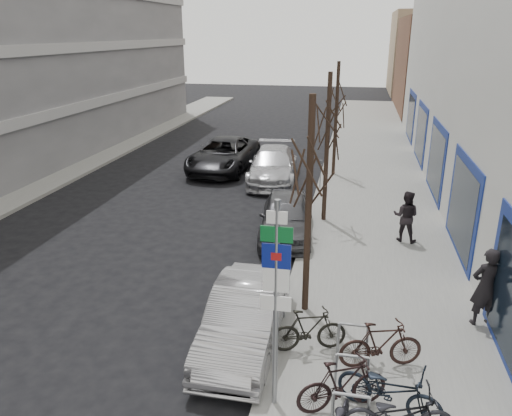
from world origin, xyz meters
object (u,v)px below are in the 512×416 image
at_px(tree_far, 337,92).
at_px(bike_mid_curb, 390,386).
at_px(bike_rack, 352,369).
at_px(bike_far_curb, 399,411).
at_px(bike_near_right, 342,384).
at_px(parked_car_front, 245,317).
at_px(bike_far_inner, 381,344).
at_px(pedestrian_near, 486,287).
at_px(parked_car_back, 273,165).
at_px(lane_car, 224,155).
at_px(meter_front, 285,289).
at_px(bike_mid_inner, 309,329).
at_px(parked_car_mid, 286,216).
at_px(tree_near, 310,156).
at_px(meter_mid, 308,213).
at_px(pedestrian_far, 406,216).
at_px(meter_back, 321,171).
at_px(highway_sign_pole, 276,295).
at_px(tree_mid, 329,113).

height_order(tree_far, bike_mid_curb, tree_far).
relative_size(bike_rack, bike_far_curb, 1.17).
distance_m(bike_near_right, parked_car_front, 2.90).
relative_size(bike_far_inner, pedestrian_near, 0.90).
height_order(tree_far, parked_car_back, tree_far).
xyz_separation_m(bike_rack, lane_car, (-6.82, 16.02, 0.15)).
relative_size(meter_front, bike_mid_inner, 0.75).
height_order(parked_car_mid, parked_car_back, parked_car_back).
bearing_deg(tree_near, pedestrian_near, 1.98).
bearing_deg(meter_front, parked_car_back, 100.95).
bearing_deg(meter_mid, bike_far_curb, -74.78).
distance_m(tree_far, pedestrian_far, 8.99).
distance_m(bike_rack, bike_near_right, 0.54).
xyz_separation_m(bike_far_curb, parked_car_front, (-3.19, 2.40, -0.03)).
xyz_separation_m(meter_back, parked_car_back, (-2.35, 1.14, -0.14)).
bearing_deg(meter_back, lane_car, 153.11).
height_order(meter_back, bike_near_right, meter_back).
xyz_separation_m(bike_far_curb, parked_car_back, (-4.79, 15.63, 0.04)).
distance_m(highway_sign_pole, bike_near_right, 2.16).
relative_size(bike_rack, parked_car_mid, 0.52).
height_order(tree_mid, bike_far_inner, tree_mid).
height_order(lane_car, pedestrian_far, pedestrian_far).
bearing_deg(bike_mid_inner, pedestrian_far, -38.61).
bearing_deg(tree_far, bike_far_curb, -83.30).
bearing_deg(parked_car_front, lane_car, 106.48).
bearing_deg(pedestrian_near, meter_back, -81.06).
distance_m(tree_mid, tree_far, 6.50).
distance_m(tree_far, bike_near_right, 16.80).
bearing_deg(highway_sign_pole, parked_car_mid, 96.74).
bearing_deg(bike_near_right, meter_front, 1.12).
bearing_deg(bike_far_inner, pedestrian_near, -64.97).
bearing_deg(parked_car_front, tree_mid, 81.31).
bearing_deg(parked_car_mid, tree_mid, 46.45).
bearing_deg(parked_car_front, pedestrian_near, 17.54).
bearing_deg(bike_far_curb, pedestrian_far, -14.04).
bearing_deg(tree_mid, pedestrian_far, -28.03).
relative_size(bike_far_curb, lane_car, 0.33).
xyz_separation_m(meter_mid, lane_car, (-5.17, 8.12, -0.10)).
distance_m(meter_front, parked_car_front, 1.34).
distance_m(tree_far, bike_mid_curb, 16.80).
distance_m(parked_car_mid, lane_car, 9.30).
bearing_deg(bike_rack, meter_back, 97.02).
bearing_deg(bike_rack, bike_mid_curb, -33.78).
distance_m(tree_far, bike_far_curb, 17.43).
height_order(bike_rack, bike_mid_inner, bike_mid_inner).
bearing_deg(bike_mid_curb, tree_far, 24.23).
distance_m(bike_rack, tree_near, 4.66).
xyz_separation_m(parked_car_front, pedestrian_near, (5.40, 1.73, 0.42)).
height_order(meter_front, meter_back, same).
xyz_separation_m(tree_mid, parked_car_back, (-2.80, 5.14, -3.32)).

